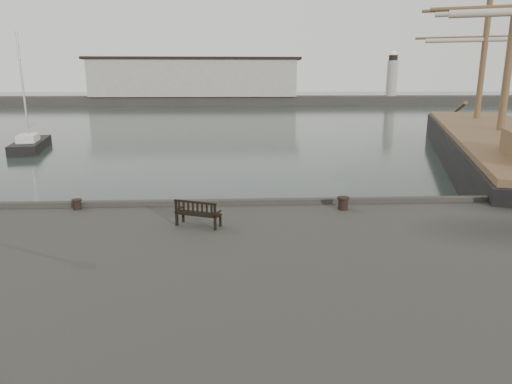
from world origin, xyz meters
TOP-DOWN VIEW (x-y plane):
  - ground at (0.00, 0.00)m, footprint 400.00×400.00m
  - breakwater at (-4.56, 92.00)m, footprint 140.00×9.50m
  - bench at (-0.38, -2.57)m, footprint 1.48×0.99m
  - bollard_left at (-4.71, -0.50)m, footprint 0.34×0.34m
  - bollard_right at (4.49, -0.98)m, footprint 0.54×0.54m
  - yacht_d at (-16.70, 24.03)m, footprint 3.77×8.26m
  - tall_ship_main at (19.37, 15.04)m, footprint 19.10×36.76m

SIDE VIEW (x-z plane):
  - ground at x=0.00m, z-range 0.00..0.00m
  - yacht_d at x=-16.70m, z-range -4.90..5.37m
  - tall_ship_main at x=19.37m, z-range -12.96..14.36m
  - bollard_left at x=-4.71m, z-range 1.56..1.92m
  - bollard_right at x=4.49m, z-range 1.56..2.00m
  - bench at x=-0.38m, z-range 1.41..2.22m
  - breakwater at x=-4.56m, z-range -1.80..10.40m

